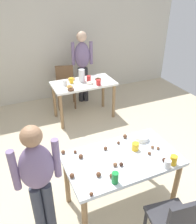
{
  "coord_description": "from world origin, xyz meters",
  "views": [
    {
      "loc": [
        -1.0,
        -1.87,
        2.44
      ],
      "look_at": [
        0.09,
        0.59,
        0.9
      ],
      "focal_mm": 37.09,
      "sensor_mm": 36.0,
      "label": 1
    }
  ],
  "objects_px": {
    "dining_table_far": "(84,88)",
    "pitcher_far": "(82,76)",
    "chair_near_table": "(177,222)",
    "person_girl_near": "(38,178)",
    "person_adult_far": "(82,61)",
    "mixing_bowl": "(142,138)",
    "dining_table_near": "(122,165)",
    "soda_can": "(115,178)",
    "chair_far_table": "(65,84)"
  },
  "relations": [
    {
      "from": "dining_table_far",
      "to": "pitcher_far",
      "type": "relative_size",
      "value": 5.03
    },
    {
      "from": "chair_near_table",
      "to": "person_girl_near",
      "type": "distance_m",
      "value": 1.35
    },
    {
      "from": "person_adult_far",
      "to": "mixing_bowl",
      "type": "height_order",
      "value": "person_adult_far"
    },
    {
      "from": "pitcher_far",
      "to": "person_adult_far",
      "type": "bearing_deg",
      "value": 68.13
    },
    {
      "from": "dining_table_near",
      "to": "soda_can",
      "type": "bearing_deg",
      "value": -129.83
    },
    {
      "from": "soda_can",
      "to": "dining_table_near",
      "type": "bearing_deg",
      "value": 50.17
    },
    {
      "from": "dining_table_near",
      "to": "chair_near_table",
      "type": "height_order",
      "value": "chair_near_table"
    },
    {
      "from": "chair_near_table",
      "to": "person_girl_near",
      "type": "relative_size",
      "value": 0.62
    },
    {
      "from": "dining_table_near",
      "to": "person_girl_near",
      "type": "bearing_deg",
      "value": -179.49
    },
    {
      "from": "chair_near_table",
      "to": "dining_table_near",
      "type": "bearing_deg",
      "value": 103.83
    },
    {
      "from": "dining_table_near",
      "to": "dining_table_far",
      "type": "bearing_deg",
      "value": 80.33
    },
    {
      "from": "person_adult_far",
      "to": "soda_can",
      "type": "bearing_deg",
      "value": -105.12
    },
    {
      "from": "chair_far_table",
      "to": "person_girl_near",
      "type": "bearing_deg",
      "value": -111.11
    },
    {
      "from": "dining_table_near",
      "to": "chair_far_table",
      "type": "xyz_separation_m",
      "value": [
        0.2,
        2.84,
        -0.15
      ]
    },
    {
      "from": "dining_table_far",
      "to": "dining_table_near",
      "type": "bearing_deg",
      "value": -99.67
    },
    {
      "from": "dining_table_far",
      "to": "person_adult_far",
      "type": "height_order",
      "value": "person_adult_far"
    },
    {
      "from": "chair_near_table",
      "to": "chair_far_table",
      "type": "height_order",
      "value": "same"
    },
    {
      "from": "person_girl_near",
      "to": "pitcher_far",
      "type": "xyz_separation_m",
      "value": [
        1.27,
        2.26,
        0.04
      ]
    },
    {
      "from": "chair_near_table",
      "to": "pitcher_far",
      "type": "distance_m",
      "value": 3.01
    },
    {
      "from": "chair_near_table",
      "to": "chair_far_table",
      "type": "relative_size",
      "value": 1.0
    },
    {
      "from": "dining_table_far",
      "to": "mixing_bowl",
      "type": "relative_size",
      "value": 6.99
    },
    {
      "from": "chair_far_table",
      "to": "dining_table_far",
      "type": "bearing_deg",
      "value": -75.37
    },
    {
      "from": "mixing_bowl",
      "to": "dining_table_far",
      "type": "bearing_deg",
      "value": 90.09
    },
    {
      "from": "mixing_bowl",
      "to": "pitcher_far",
      "type": "distance_m",
      "value": 2.06
    },
    {
      "from": "chair_near_table",
      "to": "mixing_bowl",
      "type": "bearing_deg",
      "value": 78.25
    },
    {
      "from": "dining_table_near",
      "to": "pitcher_far",
      "type": "distance_m",
      "value": 2.29
    },
    {
      "from": "chair_near_table",
      "to": "soda_can",
      "type": "xyz_separation_m",
      "value": [
        -0.42,
        0.45,
        0.31
      ]
    },
    {
      "from": "pitcher_far",
      "to": "person_girl_near",
      "type": "bearing_deg",
      "value": -119.35
    },
    {
      "from": "mixing_bowl",
      "to": "soda_can",
      "type": "relative_size",
      "value": 1.39
    },
    {
      "from": "person_girl_near",
      "to": "pitcher_far",
      "type": "distance_m",
      "value": 2.59
    },
    {
      "from": "person_girl_near",
      "to": "mixing_bowl",
      "type": "height_order",
      "value": "person_girl_near"
    },
    {
      "from": "person_girl_near",
      "to": "mixing_bowl",
      "type": "xyz_separation_m",
      "value": [
        1.28,
        0.2,
        -0.05
      ]
    },
    {
      "from": "mixing_bowl",
      "to": "soda_can",
      "type": "distance_m",
      "value": 0.78
    },
    {
      "from": "person_girl_near",
      "to": "person_adult_far",
      "type": "xyz_separation_m",
      "value": [
        1.52,
        2.88,
        0.11
      ]
    },
    {
      "from": "dining_table_near",
      "to": "chair_far_table",
      "type": "distance_m",
      "value": 2.86
    },
    {
      "from": "person_adult_far",
      "to": "person_girl_near",
      "type": "bearing_deg",
      "value": -117.82
    },
    {
      "from": "chair_near_table",
      "to": "soda_can",
      "type": "bearing_deg",
      "value": 132.75
    },
    {
      "from": "chair_far_table",
      "to": "pitcher_far",
      "type": "relative_size",
      "value": 3.69
    },
    {
      "from": "dining_table_far",
      "to": "chair_far_table",
      "type": "xyz_separation_m",
      "value": [
        -0.17,
        0.66,
        -0.14
      ]
    },
    {
      "from": "dining_table_near",
      "to": "chair_near_table",
      "type": "distance_m",
      "value": 0.77
    },
    {
      "from": "person_girl_near",
      "to": "dining_table_near",
      "type": "bearing_deg",
      "value": 0.51
    },
    {
      "from": "mixing_bowl",
      "to": "soda_can",
      "type": "bearing_deg",
      "value": -142.04
    },
    {
      "from": "soda_can",
      "to": "person_adult_far",
      "type": "bearing_deg",
      "value": 74.88
    },
    {
      "from": "dining_table_near",
      "to": "pitcher_far",
      "type": "height_order",
      "value": "pitcher_far"
    },
    {
      "from": "chair_far_table",
      "to": "person_girl_near",
      "type": "distance_m",
      "value": 3.08
    },
    {
      "from": "mixing_bowl",
      "to": "pitcher_far",
      "type": "relative_size",
      "value": 0.72
    },
    {
      "from": "chair_near_table",
      "to": "person_girl_near",
      "type": "bearing_deg",
      "value": 146.11
    },
    {
      "from": "dining_table_near",
      "to": "person_adult_far",
      "type": "distance_m",
      "value": 2.95
    },
    {
      "from": "chair_near_table",
      "to": "mixing_bowl",
      "type": "relative_size",
      "value": 5.12
    },
    {
      "from": "person_adult_far",
      "to": "pitcher_far",
      "type": "relative_size",
      "value": 6.6
    }
  ]
}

